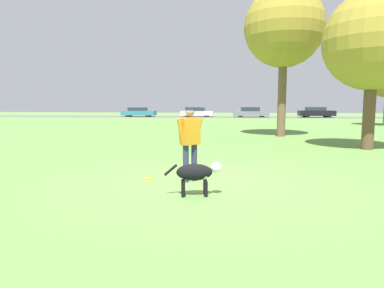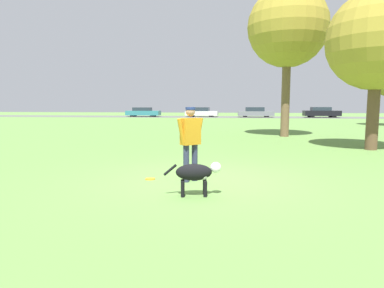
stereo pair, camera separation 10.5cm
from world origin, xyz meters
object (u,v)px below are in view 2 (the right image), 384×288
at_px(frisbee, 150,179).
at_px(tree_mid_center, 288,28).
at_px(parked_car_teal, 143,112).
at_px(parked_car_grey, 255,112).
at_px(dog, 196,173).
at_px(person, 190,138).
at_px(parked_car_black, 321,112).
at_px(tree_near_right, 377,41).
at_px(parked_car_white, 202,112).

height_order(frisbee, tree_mid_center, tree_mid_center).
relative_size(parked_car_teal, parked_car_grey, 0.98).
height_order(dog, parked_car_grey, parked_car_grey).
bearing_deg(person, frisbee, 131.13).
distance_m(person, dog, 1.32).
relative_size(frisbee, tree_mid_center, 0.03).
xyz_separation_m(frisbee, parked_car_black, (12.41, 37.71, 0.65)).
bearing_deg(dog, tree_near_right, 42.42).
distance_m(tree_mid_center, parked_car_teal, 30.93).
relative_size(parked_car_white, parked_car_grey, 0.94).
bearing_deg(parked_car_grey, dog, -96.23).
xyz_separation_m(person, parked_car_black, (11.47, 37.79, -0.31)).
bearing_deg(person, parked_car_black, 28.76).
bearing_deg(parked_car_teal, tree_mid_center, -60.98).
height_order(dog, tree_mid_center, tree_mid_center).
relative_size(tree_near_right, parked_car_white, 1.34).
bearing_deg(dog, parked_car_teal, 97.54).
xyz_separation_m(person, tree_near_right, (5.96, 6.10, 2.99)).
bearing_deg(parked_car_white, tree_mid_center, -73.24).
distance_m(tree_near_right, parked_car_black, 32.33).
relative_size(person, parked_car_black, 0.37).
bearing_deg(person, parked_car_teal, 62.88).
distance_m(tree_near_right, parked_car_grey, 31.83).
bearing_deg(tree_near_right, parked_car_black, 80.13).
bearing_deg(tree_mid_center, person, -107.39).
xyz_separation_m(person, parked_car_teal, (-11.65, 37.56, -0.35)).
relative_size(dog, parked_car_black, 0.24).
bearing_deg(frisbee, dog, -45.94).
height_order(person, dog, person).
relative_size(frisbee, parked_car_teal, 0.05).
distance_m(person, tree_near_right, 9.04).
height_order(frisbee, tree_near_right, tree_near_right).
xyz_separation_m(parked_car_white, parked_car_black, (15.26, -0.26, 0.04)).
bearing_deg(parked_car_grey, parked_car_black, -0.80).
bearing_deg(parked_car_grey, parked_car_white, 174.83).
bearing_deg(parked_car_grey, tree_mid_center, -91.41).
bearing_deg(dog, person, 93.54).
xyz_separation_m(frisbee, parked_car_teal, (-10.72, 37.49, 0.61)).
relative_size(person, tree_mid_center, 0.21).
bearing_deg(parked_car_grey, person, -96.78).
bearing_deg(parked_car_white, frisbee, -83.95).
height_order(parked_car_grey, parked_car_black, parked_car_black).
bearing_deg(parked_car_white, tree_near_right, -71.27).
xyz_separation_m(dog, parked_car_grey, (2.98, 38.81, 0.20)).
height_order(tree_near_right, parked_car_white, tree_near_right).
distance_m(person, tree_mid_center, 12.43).
relative_size(person, parked_car_grey, 0.36).
bearing_deg(frisbee, parked_car_teal, 105.95).
distance_m(parked_car_grey, parked_car_black, 8.22).
xyz_separation_m(parked_car_teal, parked_car_white, (7.87, 0.48, 0.00)).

